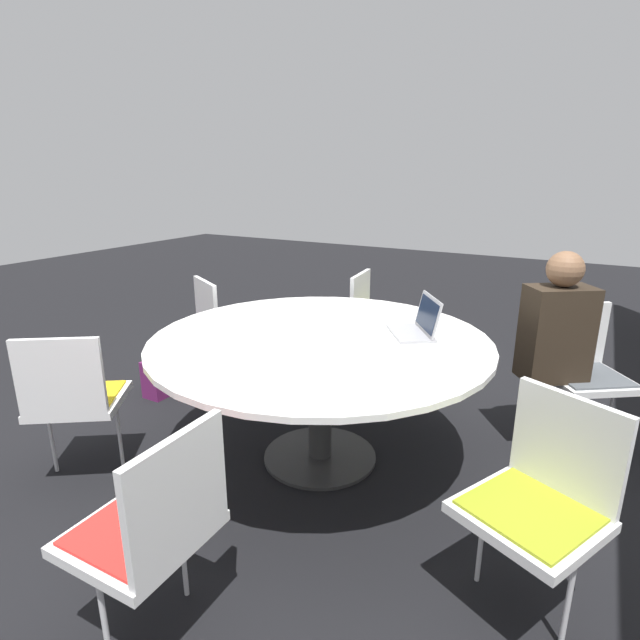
# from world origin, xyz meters

# --- Properties ---
(ground_plane) EXTENTS (16.00, 16.00, 0.00)m
(ground_plane) POSITION_xyz_m (0.00, 0.00, 0.00)
(ground_plane) COLOR black
(conference_table) EXTENTS (1.85, 1.85, 0.74)m
(conference_table) POSITION_xyz_m (0.00, 0.00, 0.64)
(conference_table) COLOR #333333
(conference_table) RESTS_ON ground_plane
(chair_0) EXTENTS (0.60, 0.60, 0.84)m
(chair_0) POSITION_xyz_m (-0.98, 1.27, 0.50)
(chair_0) COLOR silver
(chair_0) RESTS_ON ground_plane
(chair_1) EXTENTS (0.49, 0.47, 0.84)m
(chair_1) POSITION_xyz_m (-1.28, -0.22, 0.50)
(chair_1) COLOR silver
(chair_1) RESTS_ON ground_plane
(chair_2) EXTENTS (0.58, 0.59, 0.84)m
(chair_2) POSITION_xyz_m (-0.57, -1.17, 0.50)
(chair_2) COLOR silver
(chair_2) RESTS_ON ground_plane
(chair_3) EXTENTS (0.60, 0.60, 0.84)m
(chair_3) POSITION_xyz_m (0.79, -1.03, 0.50)
(chair_3) COLOR silver
(chair_3) RESTS_ON ground_plane
(chair_4) EXTENTS (0.45, 0.43, 0.84)m
(chair_4) POSITION_xyz_m (1.30, 0.09, 0.50)
(chair_4) COLOR silver
(chair_4) RESTS_ON ground_plane
(chair_5) EXTENTS (0.57, 0.58, 0.84)m
(chair_5) POSITION_xyz_m (0.50, 1.20, 0.50)
(chair_5) COLOR silver
(chair_5) RESTS_ON ground_plane
(person_0) EXTENTS (0.39, 0.42, 1.19)m
(person_0) POSITION_xyz_m (-0.77, 1.12, 0.70)
(person_0) COLOR #2D2319
(person_0) RESTS_ON ground_plane
(laptop) EXTENTS (0.39, 0.36, 0.21)m
(laptop) POSITION_xyz_m (-0.31, 0.45, 0.80)
(laptop) COLOR #99999E
(laptop) RESTS_ON conference_table
(handbag) EXTENTS (0.36, 0.16, 0.28)m
(handbag) POSITION_xyz_m (-0.23, -1.46, 0.14)
(handbag) COLOR #661E56
(handbag) RESTS_ON ground_plane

